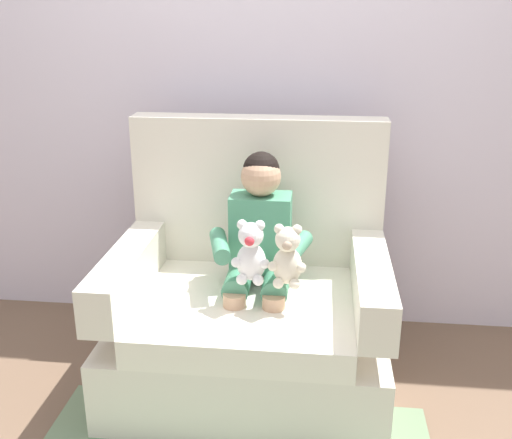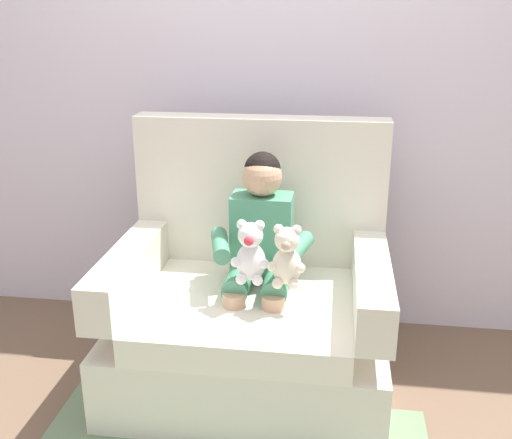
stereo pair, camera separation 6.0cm
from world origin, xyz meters
TOP-DOWN VIEW (x-y plane):
  - ground_plane at (0.00, 0.00)m, footprint 8.00×8.00m
  - back_wall at (0.00, 0.70)m, footprint 6.00×0.10m
  - armchair at (0.00, 0.06)m, footprint 1.15×0.90m
  - seated_child at (0.04, 0.07)m, footprint 0.45×0.39m
  - plush_white at (0.02, -0.11)m, footprint 0.15×0.12m
  - plush_cream at (0.17, -0.13)m, footprint 0.15×0.12m

SIDE VIEW (x-z plane):
  - ground_plane at x=0.00m, z-range 0.00..0.00m
  - armchair at x=0.00m, z-range -0.22..0.91m
  - seated_child at x=0.04m, z-range 0.25..1.07m
  - plush_cream at x=0.17m, z-range 0.55..0.80m
  - plush_white at x=0.02m, z-range 0.55..0.81m
  - back_wall at x=0.00m, z-range 0.00..2.60m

